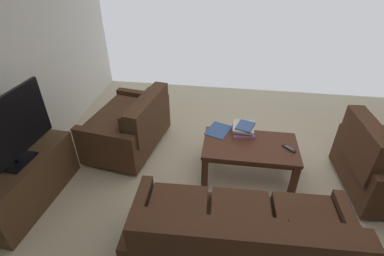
{
  "coord_description": "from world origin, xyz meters",
  "views": [
    {
      "loc": [
        0.3,
        2.4,
        2.41
      ],
      "look_at": [
        0.65,
        -0.05,
        0.76
      ],
      "focal_mm": 26.94,
      "sensor_mm": 36.0,
      "label": 1
    }
  ],
  "objects_px": {
    "tv_remote": "(289,148)",
    "loveseat_near": "(131,125)",
    "coffee_table": "(250,150)",
    "book_stack": "(244,129)",
    "armchair_side": "(383,165)",
    "loose_magazine": "(218,130)",
    "flat_tv": "(6,133)",
    "tv_stand": "(28,182)",
    "sofa_main": "(240,241)"
  },
  "relations": [
    {
      "from": "tv_remote",
      "to": "loveseat_near",
      "type": "bearing_deg",
      "value": -10.92
    },
    {
      "from": "coffee_table",
      "to": "book_stack",
      "type": "xyz_separation_m",
      "value": [
        0.08,
        -0.24,
        0.12
      ]
    },
    {
      "from": "loveseat_near",
      "to": "armchair_side",
      "type": "height_order",
      "value": "armchair_side"
    },
    {
      "from": "loose_magazine",
      "to": "flat_tv",
      "type": "bearing_deg",
      "value": 47.57
    },
    {
      "from": "loveseat_near",
      "to": "coffee_table",
      "type": "height_order",
      "value": "loveseat_near"
    },
    {
      "from": "loveseat_near",
      "to": "armchair_side",
      "type": "relative_size",
      "value": 1.21
    },
    {
      "from": "tv_stand",
      "to": "tv_remote",
      "type": "height_order",
      "value": "tv_stand"
    },
    {
      "from": "armchair_side",
      "to": "book_stack",
      "type": "distance_m",
      "value": 1.54
    },
    {
      "from": "sofa_main",
      "to": "flat_tv",
      "type": "distance_m",
      "value": 2.3
    },
    {
      "from": "tv_remote",
      "to": "coffee_table",
      "type": "bearing_deg",
      "value": -3.41
    },
    {
      "from": "sofa_main",
      "to": "book_stack",
      "type": "relative_size",
      "value": 5.95
    },
    {
      "from": "tv_remote",
      "to": "sofa_main",
      "type": "bearing_deg",
      "value": 65.9
    },
    {
      "from": "flat_tv",
      "to": "armchair_side",
      "type": "bearing_deg",
      "value": -169.22
    },
    {
      "from": "tv_stand",
      "to": "armchair_side",
      "type": "relative_size",
      "value": 1.16
    },
    {
      "from": "book_stack",
      "to": "tv_remote",
      "type": "distance_m",
      "value": 0.57
    },
    {
      "from": "loveseat_near",
      "to": "tv_remote",
      "type": "distance_m",
      "value": 1.99
    },
    {
      "from": "flat_tv",
      "to": "tv_remote",
      "type": "bearing_deg",
      "value": -165.12
    },
    {
      "from": "loveseat_near",
      "to": "tv_remote",
      "type": "height_order",
      "value": "loveseat_near"
    },
    {
      "from": "sofa_main",
      "to": "book_stack",
      "type": "height_order",
      "value": "sofa_main"
    },
    {
      "from": "armchair_side",
      "to": "tv_remote",
      "type": "bearing_deg",
      "value": -0.66
    },
    {
      "from": "tv_stand",
      "to": "armchair_side",
      "type": "height_order",
      "value": "armchair_side"
    },
    {
      "from": "tv_stand",
      "to": "armchair_side",
      "type": "distance_m",
      "value": 3.79
    },
    {
      "from": "loose_magazine",
      "to": "armchair_side",
      "type": "bearing_deg",
      "value": -168.08
    },
    {
      "from": "tv_stand",
      "to": "book_stack",
      "type": "bearing_deg",
      "value": -156.0
    },
    {
      "from": "tv_stand",
      "to": "flat_tv",
      "type": "xyz_separation_m",
      "value": [
        -0.0,
        -0.0,
        0.63
      ]
    },
    {
      "from": "loveseat_near",
      "to": "loose_magazine",
      "type": "relative_size",
      "value": 3.95
    },
    {
      "from": "sofa_main",
      "to": "armchair_side",
      "type": "relative_size",
      "value": 1.77
    },
    {
      "from": "coffee_table",
      "to": "book_stack",
      "type": "distance_m",
      "value": 0.28
    },
    {
      "from": "armchair_side",
      "to": "loveseat_near",
      "type": "bearing_deg",
      "value": -7.47
    },
    {
      "from": "flat_tv",
      "to": "tv_remote",
      "type": "xyz_separation_m",
      "value": [
        -2.71,
        -0.72,
        -0.44
      ]
    },
    {
      "from": "sofa_main",
      "to": "loose_magazine",
      "type": "distance_m",
      "value": 1.46
    },
    {
      "from": "flat_tv",
      "to": "loose_magazine",
      "type": "relative_size",
      "value": 3.39
    },
    {
      "from": "armchair_side",
      "to": "tv_remote",
      "type": "height_order",
      "value": "armchair_side"
    },
    {
      "from": "armchair_side",
      "to": "sofa_main",
      "type": "bearing_deg",
      "value": 37.08
    },
    {
      "from": "tv_stand",
      "to": "armchair_side",
      "type": "bearing_deg",
      "value": -169.21
    },
    {
      "from": "armchair_side",
      "to": "book_stack",
      "type": "bearing_deg",
      "value": -10.37
    },
    {
      "from": "sofa_main",
      "to": "loveseat_near",
      "type": "bearing_deg",
      "value": -47.27
    },
    {
      "from": "sofa_main",
      "to": "tv_remote",
      "type": "relative_size",
      "value": 12.57
    },
    {
      "from": "loose_magazine",
      "to": "coffee_table",
      "type": "bearing_deg",
      "value": 168.59
    },
    {
      "from": "coffee_table",
      "to": "flat_tv",
      "type": "distance_m",
      "value": 2.47
    },
    {
      "from": "loveseat_near",
      "to": "flat_tv",
      "type": "height_order",
      "value": "flat_tv"
    },
    {
      "from": "sofa_main",
      "to": "loose_magazine",
      "type": "height_order",
      "value": "sofa_main"
    },
    {
      "from": "tv_stand",
      "to": "loose_magazine",
      "type": "bearing_deg",
      "value": -152.89
    },
    {
      "from": "coffee_table",
      "to": "loose_magazine",
      "type": "xyz_separation_m",
      "value": [
        0.38,
        -0.23,
        0.07
      ]
    },
    {
      "from": "loveseat_near",
      "to": "sofa_main",
      "type": "bearing_deg",
      "value": 132.73
    },
    {
      "from": "armchair_side",
      "to": "tv_remote",
      "type": "relative_size",
      "value": 7.09
    },
    {
      "from": "book_stack",
      "to": "flat_tv",
      "type": "bearing_deg",
      "value": 23.99
    },
    {
      "from": "flat_tv",
      "to": "armchair_side",
      "type": "xyz_separation_m",
      "value": [
        -3.72,
        -0.71,
        -0.55
      ]
    },
    {
      "from": "coffee_table",
      "to": "book_stack",
      "type": "bearing_deg",
      "value": -71.5
    },
    {
      "from": "sofa_main",
      "to": "tv_remote",
      "type": "xyz_separation_m",
      "value": [
        -0.52,
        -1.17,
        0.1
      ]
    }
  ]
}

